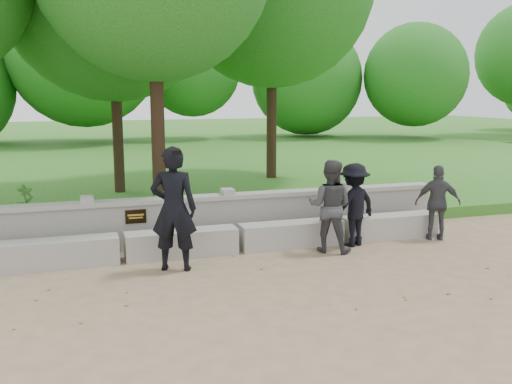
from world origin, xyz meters
The scene contains 10 objects.
ground centered at (0.00, 0.00, 0.00)m, with size 80.00×80.00×0.00m, color #A28363.
lawn centered at (0.00, 14.00, 0.12)m, with size 40.00×22.00×0.25m, color #20601C.
concrete_bench centered at (0.00, 1.90, 0.22)m, with size 11.90×0.45×0.45m.
parapet_wall centered at (0.00, 2.60, 0.46)m, with size 12.50×0.35×0.90m.
man_main centered at (0.76, 1.19, 0.98)m, with size 0.83×0.76×1.96m.
visitor_left centered at (3.52, 1.41, 0.81)m, with size 0.99×0.95×1.62m.
visitor_mid centered at (4.09, 1.64, 0.75)m, with size 1.10×0.84×1.51m.
visitor_right centered at (5.80, 1.53, 0.71)m, with size 0.90×0.67×1.42m.
shrub_a centered at (-1.67, 4.99, 0.57)m, with size 0.34×0.23×0.64m, color #3D7628.
shrub_b centered at (0.86, 3.30, 0.57)m, with size 0.35×0.28×0.63m, color #3D7628.
Camera 1 is at (-0.67, -7.43, 2.76)m, focal length 40.00 mm.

